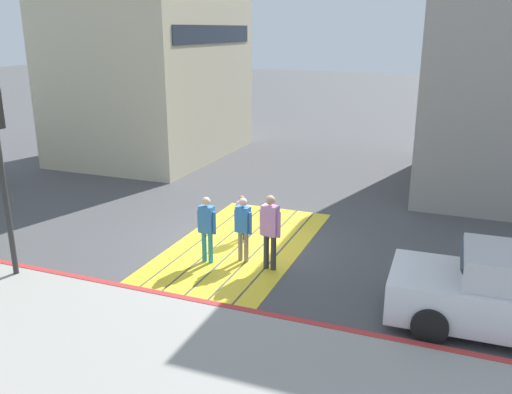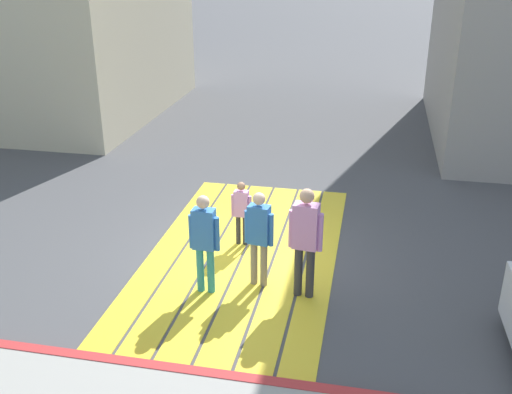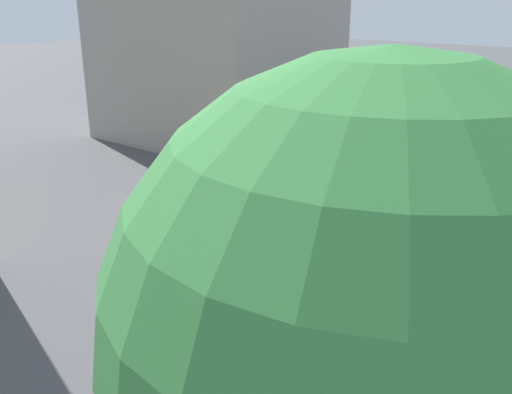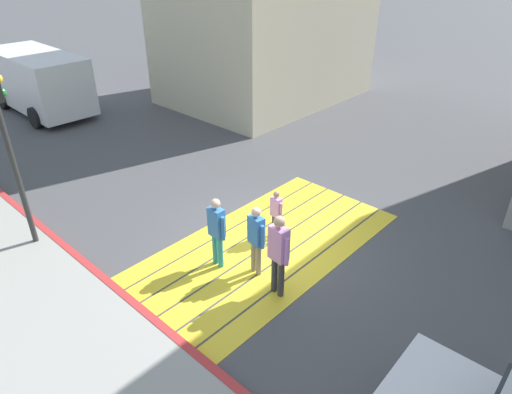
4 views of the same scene
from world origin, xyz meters
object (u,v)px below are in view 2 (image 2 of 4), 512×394
pedestrian_adult_side (259,233)px  pedestrian_adult_trailing (204,237)px  pedestrian_adult_lead (306,236)px  pedestrian_child_with_racket (242,210)px

pedestrian_adult_side → pedestrian_adult_trailing: bearing=115.4°
pedestrian_adult_lead → pedestrian_adult_trailing: bearing=96.8°
pedestrian_adult_trailing → pedestrian_child_with_racket: 1.71m
pedestrian_adult_lead → pedestrian_adult_side: size_ratio=1.12×
pedestrian_adult_trailing → pedestrian_adult_side: bearing=-64.6°
pedestrian_adult_lead → pedestrian_adult_side: pedestrian_adult_lead is taller
pedestrian_adult_trailing → pedestrian_child_with_racket: size_ratio=1.35×
pedestrian_child_with_racket → pedestrian_adult_side: bearing=-156.5°
pedestrian_child_with_racket → pedestrian_adult_trailing: bearing=172.9°
pedestrian_adult_lead → pedestrian_adult_side: bearing=76.0°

